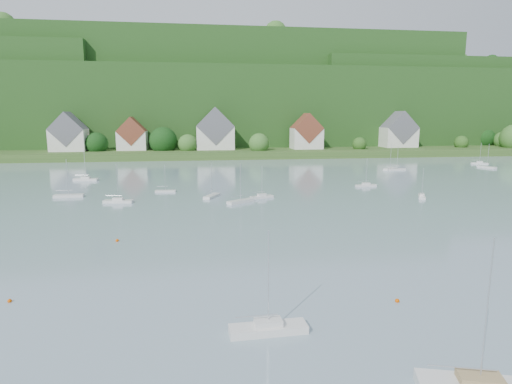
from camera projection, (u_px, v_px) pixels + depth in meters
far_shore_strip at (203, 151)px, 197.12m from camera, size 600.00×60.00×3.00m
forested_ridge at (201, 107)px, 260.28m from camera, size 620.00×181.22×69.89m
village_building_0 at (69, 135)px, 175.51m from camera, size 14.00×10.40×16.00m
village_building_1 at (132, 136)px, 181.02m from camera, size 12.00×9.36×14.00m
village_building_2 at (215, 132)px, 184.57m from camera, size 16.00×11.44×18.00m
village_building_3 at (306, 134)px, 188.25m from camera, size 13.00×10.40×15.50m
village_building_4 at (399, 133)px, 198.28m from camera, size 15.00×10.40×16.50m
near_sailboat_3 at (268, 327)px, 34.54m from camera, size 6.40×2.04×8.54m
mooring_buoy_0 at (10, 302)px, 40.30m from camera, size 0.39×0.39×0.39m
mooring_buoy_2 at (397, 302)px, 40.32m from camera, size 0.42×0.42×0.42m
mooring_buoy_3 at (117, 241)px, 59.81m from camera, size 0.46×0.46×0.46m
far_sailboat_cluster at (260, 180)px, 113.65m from camera, size 204.60×72.40×8.71m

